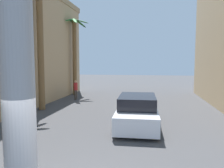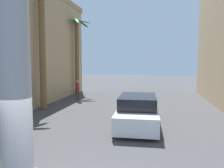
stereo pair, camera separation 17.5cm
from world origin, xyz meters
name	(u,v)px [view 1 (the left image)]	position (x,y,z in m)	size (l,w,h in m)	color
ground_plane	(124,112)	(0.00, 10.00, 0.00)	(86.19, 86.19, 0.00)	#424244
car_lead	(137,111)	(1.06, 7.13, 0.74)	(2.25, 4.93, 1.56)	black
palm_tree_far_left	(74,48)	(-5.85, 17.03, 4.69)	(3.04, 3.01, 7.62)	brown
palm_tree_mid_left	(39,36)	(-5.81, 10.05, 5.02)	(2.48, 2.44, 9.00)	brown
pedestrian_far_left	(76,88)	(-4.75, 14.15, 0.99)	(0.40, 0.40, 1.70)	#3F3833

